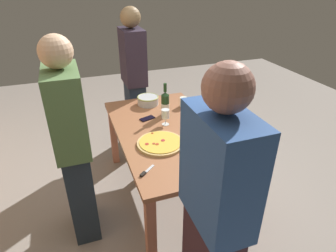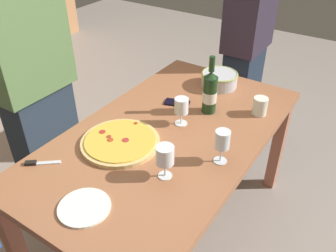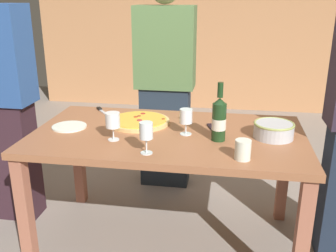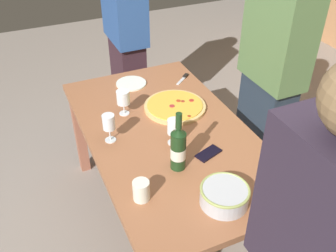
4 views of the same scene
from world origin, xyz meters
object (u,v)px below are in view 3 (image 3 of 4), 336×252
object	(u,v)px
serving_bowl	(274,130)
person_host	(0,99)
pizza	(139,121)
wine_glass_by_bottle	(146,132)
wine_glass_near_pizza	(186,118)
wine_glass_far_left	(113,121)
pizza_knife	(101,110)
person_guest_right	(165,85)
cup_amber	(243,150)
dining_table	(168,147)
wine_bottle	(219,119)
side_plate	(69,127)
cell_phone	(215,128)

from	to	relation	value
serving_bowl	person_host	size ratio (longest dim) A/B	0.13
pizza	wine_glass_by_bottle	xyz separation A→B (m)	(0.15, -0.47, 0.10)
wine_glass_near_pizza	person_host	size ratio (longest dim) A/B	0.09
wine_glass_far_left	pizza_knife	world-z (taller)	wine_glass_far_left
wine_glass_far_left	serving_bowl	bearing A→B (deg)	11.65
pizza	person_host	size ratio (longest dim) A/B	0.23
pizza_knife	person_host	distance (m)	0.67
wine_glass_by_bottle	person_guest_right	xyz separation A→B (m)	(-0.10, 1.15, -0.02)
person_host	person_guest_right	xyz separation A→B (m)	(1.00, 0.68, -0.02)
pizza_knife	cup_amber	bearing A→B (deg)	-35.41
dining_table	wine_glass_far_left	world-z (taller)	wine_glass_far_left
wine_glass_near_pizza	person_host	bearing A→B (deg)	172.88
dining_table	cup_amber	distance (m)	0.56
pizza_knife	wine_bottle	bearing A→B (deg)	-27.65
wine_glass_far_left	person_host	bearing A→B (deg)	160.18
side_plate	person_host	bearing A→B (deg)	164.21
wine_glass_near_pizza	wine_glass_by_bottle	size ratio (longest dim) A/B	0.91
wine_glass_by_bottle	person_guest_right	size ratio (longest dim) A/B	0.10
wine_bottle	person_host	xyz separation A→B (m)	(-1.46, 0.22, -0.01)
dining_table	person_guest_right	world-z (taller)	person_guest_right
pizza	cell_phone	xyz separation A→B (m)	(0.48, -0.02, -0.01)
wine_glass_near_pizza	person_guest_right	bearing A→B (deg)	107.65
side_plate	cell_phone	bearing A→B (deg)	8.03
wine_bottle	cell_phone	bearing A→B (deg)	97.53
wine_glass_by_bottle	cell_phone	world-z (taller)	wine_glass_by_bottle
cell_phone	person_guest_right	distance (m)	0.83
wine_bottle	person_guest_right	distance (m)	1.01
serving_bowl	side_plate	xyz separation A→B (m)	(-1.22, -0.02, -0.04)
wine_glass_far_left	cup_amber	distance (m)	0.73
dining_table	cup_amber	bearing A→B (deg)	-37.22
pizza	cell_phone	size ratio (longest dim) A/B	2.70
cell_phone	pizza_knife	size ratio (longest dim) A/B	1.05
wine_glass_near_pizza	person_host	distance (m)	1.28
serving_bowl	side_plate	bearing A→B (deg)	-179.01
wine_glass_by_bottle	wine_glass_far_left	size ratio (longest dim) A/B	1.05
dining_table	wine_glass_far_left	xyz separation A→B (m)	(-0.28, -0.17, 0.21)
cup_amber	side_plate	bearing A→B (deg)	163.12
serving_bowl	wine_glass_by_bottle	world-z (taller)	wine_glass_by_bottle
person_host	person_guest_right	world-z (taller)	person_host
pizza	side_plate	distance (m)	0.43
wine_bottle	side_plate	size ratio (longest dim) A/B	1.57
side_plate	pizza_knife	bearing A→B (deg)	78.09
wine_glass_near_pizza	wine_glass_by_bottle	xyz separation A→B (m)	(-0.17, -0.31, 0.01)
pizza	wine_glass_far_left	bearing A→B (deg)	-102.84
dining_table	cup_amber	world-z (taller)	cup_amber
wine_glass_far_left	side_plate	xyz separation A→B (m)	(-0.33, 0.16, -0.11)
wine_glass_near_pizza	pizza_knife	bearing A→B (deg)	149.89
wine_glass_near_pizza	person_guest_right	size ratio (longest dim) A/B	0.09
pizza_knife	dining_table	bearing A→B (deg)	-33.91
wine_glass_near_pizza	pizza_knife	size ratio (longest dim) A/B	1.12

